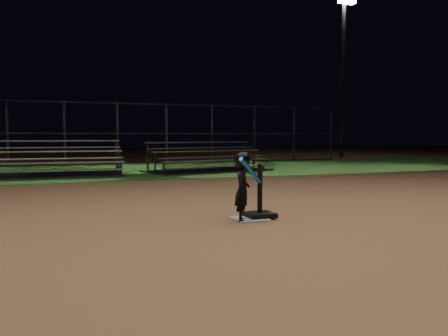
# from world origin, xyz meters

# --- Properties ---
(ground) EXTENTS (80.00, 80.00, 0.00)m
(ground) POSITION_xyz_m (0.00, 0.00, 0.00)
(ground) COLOR #A26F49
(ground) RESTS_ON ground
(grass_strip) EXTENTS (60.00, 8.00, 0.01)m
(grass_strip) POSITION_xyz_m (0.00, 10.00, 0.01)
(grass_strip) COLOR #25571C
(grass_strip) RESTS_ON ground
(home_plate) EXTENTS (0.45, 0.45, 0.02)m
(home_plate) POSITION_xyz_m (0.00, 0.00, 0.01)
(home_plate) COLOR beige
(home_plate) RESTS_ON ground
(batting_tee) EXTENTS (0.38, 0.38, 0.74)m
(batting_tee) POSITION_xyz_m (0.17, 0.05, 0.16)
(batting_tee) COLOR black
(batting_tee) RESTS_ON home_plate
(child_batter) EXTENTS (0.47, 0.50, 0.95)m
(child_batter) POSITION_xyz_m (-0.15, -0.10, 0.51)
(child_batter) COLOR black
(child_batter) RESTS_ON ground
(bleacher_left) EXTENTS (4.24, 2.13, 1.03)m
(bleacher_left) POSITION_xyz_m (-2.67, 8.10, 0.21)
(bleacher_left) COLOR silver
(bleacher_left) RESTS_ON ground
(bleacher_right) EXTENTS (4.26, 2.78, 0.96)m
(bleacher_right) POSITION_xyz_m (2.24, 8.31, 0.20)
(bleacher_right) COLOR #A6A6AA
(bleacher_right) RESTS_ON ground
(backstop_fence) EXTENTS (20.08, 0.08, 2.50)m
(backstop_fence) POSITION_xyz_m (0.00, 13.00, 1.25)
(backstop_fence) COLOR #38383D
(backstop_fence) RESTS_ON ground
(light_pole_right) EXTENTS (0.90, 0.53, 8.30)m
(light_pole_right) POSITION_xyz_m (12.00, 14.94, 4.95)
(light_pole_right) COLOR #2D2D30
(light_pole_right) RESTS_ON ground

